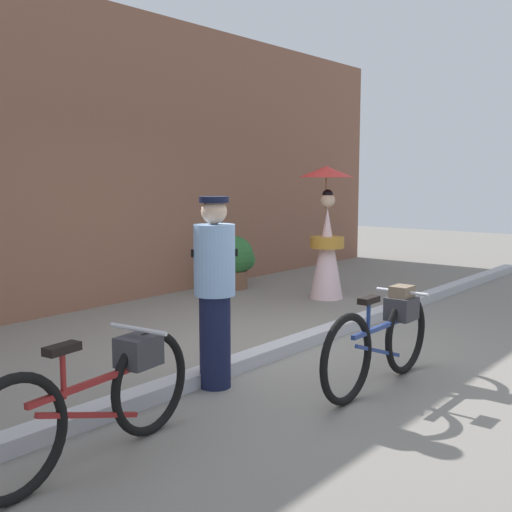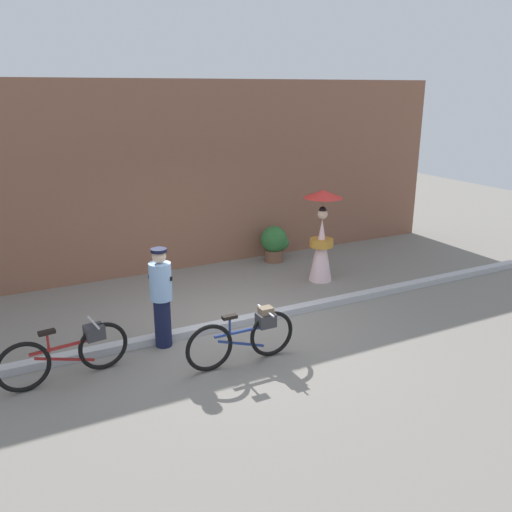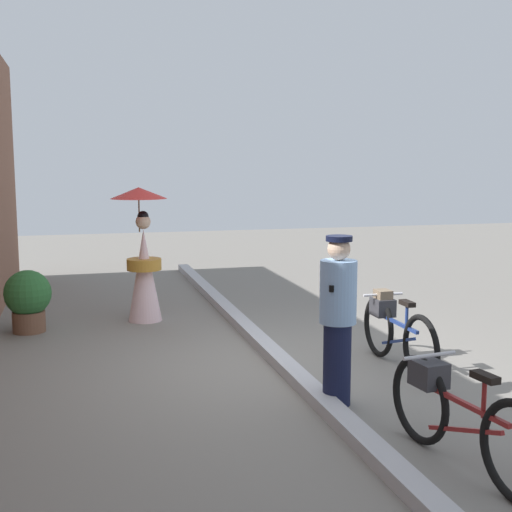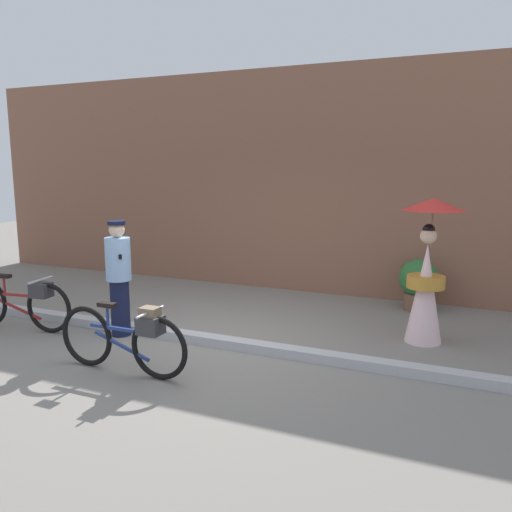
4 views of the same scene
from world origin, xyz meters
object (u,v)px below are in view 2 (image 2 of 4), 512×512
Objects in this scene: bicycle_near_officer at (246,336)px; person_with_parasol at (322,236)px; person_officer at (161,296)px; bicycle_far_side at (69,352)px; potted_plant_by_door at (275,242)px.

person_with_parasol is (2.94, 2.46, 0.53)m from bicycle_near_officer.
person_officer is 0.83× the size of person_with_parasol.
bicycle_far_side is (-2.38, 0.69, -0.02)m from bicycle_near_officer.
person_officer is (1.45, 0.37, 0.44)m from bicycle_far_side.
bicycle_near_officer is at bearing -140.06° from person_with_parasol.
person_officer is 1.90× the size of potted_plant_by_door.
person_with_parasol is (5.32, 1.78, 0.55)m from bicycle_far_side.
potted_plant_by_door reaches higher than bicycle_far_side.
bicycle_near_officer is 3.87m from person_with_parasol.
person_officer is at bearing 14.45° from bicycle_far_side.
bicycle_near_officer is at bearing -123.93° from potted_plant_by_door.
person_officer is at bearing -140.84° from potted_plant_by_door.
person_with_parasol is at bearing 18.47° from bicycle_far_side.
potted_plant_by_door is at bearing 33.23° from bicycle_far_side.
bicycle_far_side is 0.94× the size of person_with_parasol.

